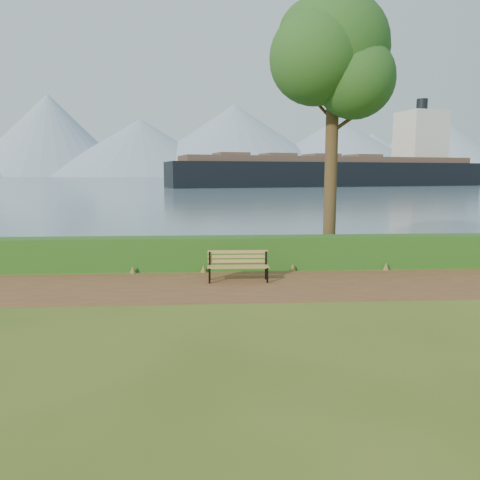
{
  "coord_description": "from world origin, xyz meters",
  "views": [
    {
      "loc": [
        -0.85,
        -11.74,
        2.96
      ],
      "look_at": [
        -0.06,
        1.2,
        1.1
      ],
      "focal_mm": 35.0,
      "sensor_mm": 36.0,
      "label": 1
    }
  ],
  "objects": [
    {
      "name": "water",
      "position": [
        0.0,
        260.0,
        0.01
      ],
      "size": [
        700.0,
        510.0,
        0.0
      ],
      "primitive_type": "cube",
      "color": "slate",
      "rests_on": "ground"
    },
    {
      "name": "mountains",
      "position": [
        -9.17,
        406.05,
        27.7
      ],
      "size": [
        585.0,
        190.0,
        70.0
      ],
      "color": "#7C8FA6",
      "rests_on": "ground"
    },
    {
      "name": "ground",
      "position": [
        0.0,
        0.0,
        0.0
      ],
      "size": [
        140.0,
        140.0,
        0.0
      ],
      "primitive_type": "plane",
      "color": "#405518",
      "rests_on": "ground"
    },
    {
      "name": "path",
      "position": [
        0.0,
        0.3,
        0.01
      ],
      "size": [
        40.0,
        3.4,
        0.01
      ],
      "primitive_type": "cube",
      "color": "#57331D",
      "rests_on": "ground"
    },
    {
      "name": "hedge",
      "position": [
        0.0,
        2.6,
        0.5
      ],
      "size": [
        32.0,
        0.85,
        1.0
      ],
      "primitive_type": "cube",
      "color": "#1B4714",
      "rests_on": "ground"
    },
    {
      "name": "tree",
      "position": [
        3.22,
        4.11,
        6.79
      ],
      "size": [
        4.36,
        4.01,
        9.14
      ],
      "rotation": [
        0.0,
        0.0,
        0.37
      ],
      "color": "#3E2A19",
      "rests_on": "ground"
    },
    {
      "name": "bench",
      "position": [
        -0.13,
        0.89,
        0.48
      ],
      "size": [
        1.69,
        0.52,
        0.84
      ],
      "rotation": [
        0.0,
        0.0,
        -0.02
      ],
      "color": "black",
      "rests_on": "ground"
    },
    {
      "name": "cargo_ship",
      "position": [
        28.55,
        93.27,
        3.32
      ],
      "size": [
        73.83,
        29.29,
        22.24
      ],
      "rotation": [
        0.0,
        0.0,
        0.25
      ],
      "color": "black",
      "rests_on": "ground"
    }
  ]
}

